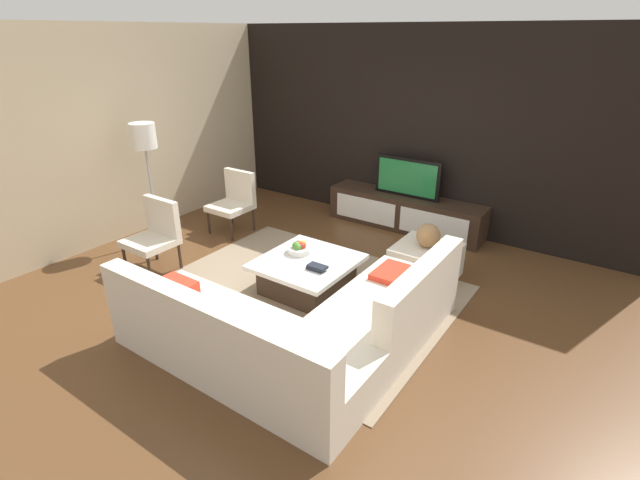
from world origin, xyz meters
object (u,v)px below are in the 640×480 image
at_px(television, 408,177).
at_px(book_stack, 317,267).
at_px(media_console, 405,212).
at_px(accent_chair_near, 156,231).
at_px(ottoman, 426,262).
at_px(decorative_ball, 428,236).
at_px(fruit_bowl, 299,248).
at_px(floor_lamp, 145,144).
at_px(accent_chair_far, 235,198).
at_px(coffee_table, 307,274).
at_px(sectional_couch, 299,328).

relative_size(television, book_stack, 4.50).
xyz_separation_m(media_console, accent_chair_near, (-1.93, -2.89, 0.24)).
relative_size(ottoman, book_stack, 3.20).
bearing_deg(television, decorative_ball, -55.32).
xyz_separation_m(fruit_bowl, book_stack, (0.40, -0.23, -0.03)).
bearing_deg(fruit_bowl, decorative_ball, 39.43).
height_order(television, fruit_bowl, television).
xyz_separation_m(accent_chair_near, floor_lamp, (-0.67, 0.49, 0.88)).
relative_size(television, decorative_ball, 3.55).
bearing_deg(media_console, fruit_bowl, -97.30).
bearing_deg(accent_chair_far, coffee_table, -28.47).
xyz_separation_m(coffee_table, accent_chair_far, (-1.91, 0.84, 0.29)).
bearing_deg(floor_lamp, sectional_couch, -15.65).
bearing_deg(media_console, accent_chair_far, -143.98).
height_order(accent_chair_near, fruit_bowl, accent_chair_near).
relative_size(fruit_bowl, accent_chair_far, 0.32).
bearing_deg(accent_chair_near, media_console, 59.85).
bearing_deg(ottoman, sectional_couch, -99.69).
height_order(accent_chair_far, book_stack, accent_chair_far).
bearing_deg(fruit_bowl, coffee_table, -28.92).
relative_size(sectional_couch, fruit_bowl, 8.69).
distance_m(media_console, sectional_couch, 3.31).
relative_size(media_console, floor_lamp, 1.42).
distance_m(sectional_couch, accent_chair_far, 3.12).
relative_size(television, coffee_table, 0.95).
distance_m(television, coffee_table, 2.37).
xyz_separation_m(accent_chair_near, ottoman, (2.79, 1.64, -0.29)).
bearing_deg(ottoman, book_stack, -122.51).
distance_m(sectional_couch, coffee_table, 1.16).
distance_m(sectional_couch, floor_lamp, 3.42).
relative_size(floor_lamp, decorative_ball, 5.90).
height_order(ottoman, book_stack, book_stack).
distance_m(decorative_ball, book_stack, 1.40).
xyz_separation_m(sectional_couch, ottoman, (0.34, 2.02, -0.08)).
distance_m(coffee_table, accent_chair_near, 1.94).
height_order(sectional_couch, accent_chair_far, accent_chair_far).
relative_size(coffee_table, accent_chair_near, 1.19).
xyz_separation_m(television, fruit_bowl, (-0.28, -2.20, -0.34)).
bearing_deg(decorative_ball, floor_lamp, -161.72).
height_order(television, coffee_table, television).
distance_m(ottoman, book_stack, 1.41).
bearing_deg(media_console, coffee_table, -92.49).
bearing_deg(fruit_bowl, accent_chair_near, -157.15).
height_order(accent_chair_near, decorative_ball, accent_chair_near).
distance_m(sectional_couch, fruit_bowl, 1.35).
distance_m(media_console, book_stack, 2.43).
distance_m(coffee_table, ottoman, 1.42).
relative_size(floor_lamp, book_stack, 7.47).
bearing_deg(accent_chair_near, decorative_ball, 33.92).
relative_size(coffee_table, fruit_bowl, 3.69).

